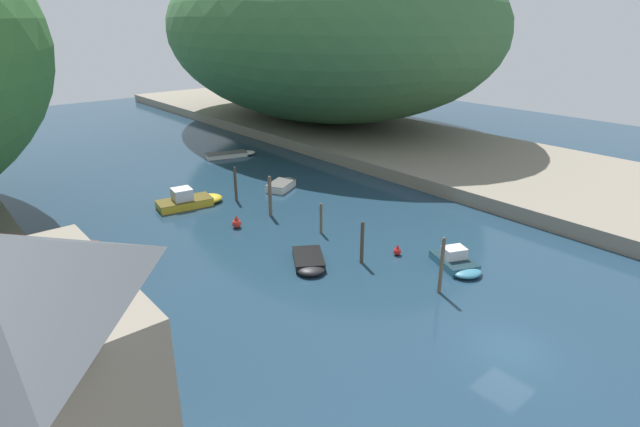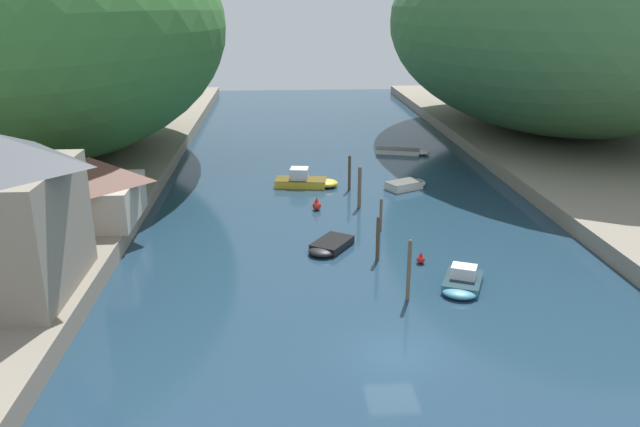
# 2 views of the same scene
# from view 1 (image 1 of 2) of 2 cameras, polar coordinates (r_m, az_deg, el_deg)

# --- Properties ---
(water_surface) EXTENTS (130.00, 130.00, 0.00)m
(water_surface) POSITION_cam_1_polar(r_m,az_deg,el_deg) (47.39, -12.02, 1.94)
(water_surface) COLOR #1E384C
(water_surface) RESTS_ON ground
(right_bank) EXTENTS (22.00, 120.00, 1.29)m
(right_bank) POSITION_cam_1_polar(r_m,az_deg,el_deg) (63.67, 9.70, 7.73)
(right_bank) COLOR gray
(right_bank) RESTS_ON ground
(hillside_right) EXTENTS (39.29, 55.00, 25.05)m
(hillside_right) POSITION_cam_1_polar(r_m,az_deg,el_deg) (75.15, 0.09, 20.26)
(hillside_right) COLOR #3D6B3D
(hillside_right) RESTS_ON right_bank
(waterfront_building) EXTENTS (7.71, 9.19, 8.76)m
(waterfront_building) POSITION_cam_1_polar(r_m,az_deg,el_deg) (18.29, -32.37, -14.48)
(waterfront_building) COLOR gray
(waterfront_building) RESTS_ON left_bank
(boathouse_shed) EXTENTS (6.52, 7.26, 4.63)m
(boathouse_shed) POSITION_cam_1_polar(r_m,az_deg,el_deg) (29.45, -32.31, -5.76)
(boathouse_shed) COLOR #B2A899
(boathouse_shed) RESTS_ON left_bank
(boat_mid_channel) EXTENTS (6.00, 2.98, 1.70)m
(boat_mid_channel) POSITION_cam_1_polar(r_m,az_deg,el_deg) (45.33, -14.59, 1.49)
(boat_mid_channel) COLOR gold
(boat_mid_channel) RESTS_ON water_surface
(boat_yellow_tender) EXTENTS (4.24, 3.42, 0.70)m
(boat_yellow_tender) POSITION_cam_1_polar(r_m,az_deg,el_deg) (48.71, -4.26, 3.33)
(boat_yellow_tender) COLOR silver
(boat_yellow_tender) RESTS_ON water_surface
(boat_open_rowboat) EXTENTS (3.43, 4.41, 1.25)m
(boat_open_rowboat) POSITION_cam_1_polar(r_m,az_deg,el_deg) (34.41, 15.39, -5.41)
(boat_open_rowboat) COLOR teal
(boat_open_rowboat) RESTS_ON water_surface
(boat_small_dinghy) EXTENTS (3.71, 4.31, 0.56)m
(boat_small_dinghy) POSITION_cam_1_polar(r_m,az_deg,el_deg) (33.43, -1.26, -5.60)
(boat_small_dinghy) COLOR black
(boat_small_dinghy) RESTS_ON water_surface
(boat_moored_right) EXTENTS (6.22, 3.20, 0.52)m
(boat_moored_right) POSITION_cam_1_polar(r_m,az_deg,el_deg) (60.79, -10.00, 6.68)
(boat_moored_right) COLOR silver
(boat_moored_right) RESTS_ON water_surface
(mooring_post_nearest) EXTENTS (0.23, 0.23, 3.67)m
(mooring_post_nearest) POSITION_cam_1_polar(r_m,az_deg,el_deg) (30.54, 13.73, -5.75)
(mooring_post_nearest) COLOR brown
(mooring_post_nearest) RESTS_ON water_surface
(mooring_post_second) EXTENTS (0.25, 0.25, 3.04)m
(mooring_post_second) POSITION_cam_1_polar(r_m,az_deg,el_deg) (33.45, 4.84, -3.28)
(mooring_post_second) COLOR #4C3D2D
(mooring_post_second) RESTS_ON water_surface
(mooring_post_middle) EXTENTS (0.21, 0.21, 2.47)m
(mooring_post_middle) POSITION_cam_1_polar(r_m,az_deg,el_deg) (37.99, 0.12, -0.54)
(mooring_post_middle) COLOR brown
(mooring_post_middle) RESTS_ON water_surface
(mooring_post_fourth) EXTENTS (0.30, 0.30, 3.48)m
(mooring_post_fourth) POSITION_cam_1_polar(r_m,az_deg,el_deg) (41.40, -5.74, 2.00)
(mooring_post_fourth) COLOR brown
(mooring_post_fourth) RESTS_ON water_surface
(mooring_post_farthest) EXTENTS (0.26, 0.26, 3.20)m
(mooring_post_farthest) POSITION_cam_1_polar(r_m,az_deg,el_deg) (45.37, -9.64, 3.37)
(mooring_post_farthest) COLOR #4C3D2D
(mooring_post_farthest) RESTS_ON water_surface
(channel_buoy_near) EXTENTS (0.72, 0.72, 1.08)m
(channel_buoy_near) POSITION_cam_1_polar(r_m,az_deg,el_deg) (39.81, -9.51, -1.06)
(channel_buoy_near) COLOR red
(channel_buoy_near) RESTS_ON water_surface
(channel_buoy_far) EXTENTS (0.54, 0.54, 0.81)m
(channel_buoy_far) POSITION_cam_1_polar(r_m,az_deg,el_deg) (35.30, 8.82, -4.25)
(channel_buoy_far) COLOR red
(channel_buoy_far) RESTS_ON water_surface
(person_on_quay) EXTENTS (0.25, 0.40, 1.69)m
(person_on_quay) POSITION_cam_1_polar(r_m,az_deg,el_deg) (30.48, -31.39, -7.70)
(person_on_quay) COLOR #282D3D
(person_on_quay) RESTS_ON left_bank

